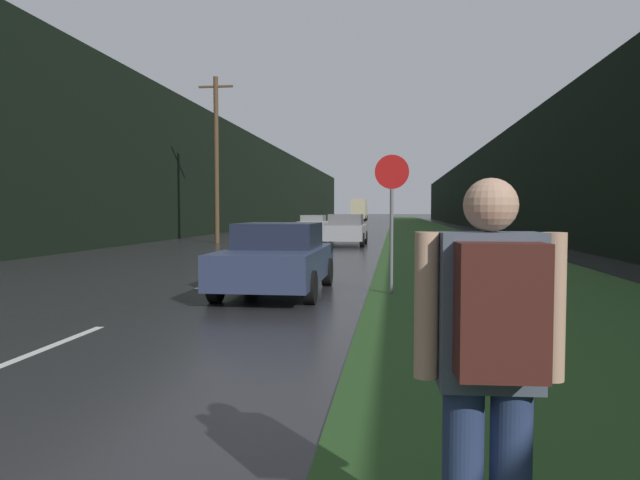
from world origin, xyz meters
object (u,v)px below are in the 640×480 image
(delivery_truck, at_px, (359,209))
(car_oncoming, at_px, (314,224))
(car_passing_near, at_px, (278,258))
(hitchhiker_with_backpack, at_px, (490,362))
(car_passing_far, at_px, (346,230))
(stop_sign, at_px, (392,209))

(delivery_truck, bearing_deg, car_oncoming, -90.00)
(car_oncoming, bearing_deg, delivery_truck, 90.00)
(car_passing_near, xyz_separation_m, car_oncoming, (-3.65, 30.76, -0.01))
(hitchhiker_with_backpack, relative_size, car_passing_near, 0.43)
(car_passing_near, distance_m, car_passing_far, 16.18)
(car_passing_far, relative_size, car_oncoming, 1.05)
(stop_sign, height_order, car_passing_far, stop_sign)
(hitchhiker_with_backpack, relative_size, car_passing_far, 0.39)
(car_oncoming, height_order, delivery_truck, delivery_truck)
(delivery_truck, bearing_deg, hitchhiker_with_backpack, -86.13)
(stop_sign, distance_m, delivery_truck, 85.74)
(hitchhiker_with_backpack, relative_size, car_oncoming, 0.41)
(hitchhiker_with_backpack, height_order, delivery_truck, delivery_truck)
(hitchhiker_with_backpack, bearing_deg, stop_sign, 89.88)
(delivery_truck, bearing_deg, car_passing_far, -86.99)
(hitchhiker_with_backpack, xyz_separation_m, car_oncoming, (-6.39, 39.61, -0.34))
(car_passing_near, distance_m, delivery_truck, 85.66)
(hitchhiker_with_backpack, distance_m, delivery_truck, 94.65)
(hitchhiker_with_backpack, distance_m, car_passing_near, 9.28)
(car_passing_far, bearing_deg, hitchhiker_with_backpack, 96.25)
(hitchhiker_with_backpack, height_order, car_oncoming, hitchhiker_with_backpack)
(car_oncoming, bearing_deg, car_passing_near, -83.24)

